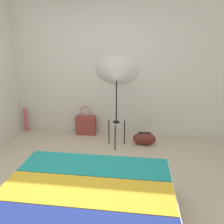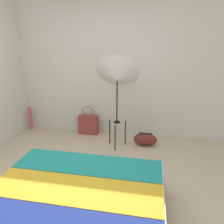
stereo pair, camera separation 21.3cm
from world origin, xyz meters
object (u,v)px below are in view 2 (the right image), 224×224
at_px(duffel_bag, 145,139).
at_px(paper_roll, 31,118).
at_px(tote_bag, 88,124).
at_px(photo_umbrella, 117,76).

height_order(duffel_bag, paper_roll, paper_roll).
xyz_separation_m(duffel_bag, paper_roll, (-2.44, 0.33, 0.13)).
distance_m(tote_bag, duffel_bag, 1.21).
bearing_deg(duffel_bag, paper_roll, 172.29).
bearing_deg(tote_bag, photo_umbrella, -34.42).
relative_size(tote_bag, duffel_bag, 1.39).
bearing_deg(paper_roll, duffel_bag, -7.71).
height_order(tote_bag, paper_roll, tote_bag).
height_order(tote_bag, duffel_bag, tote_bag).
relative_size(photo_umbrella, paper_roll, 3.24).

